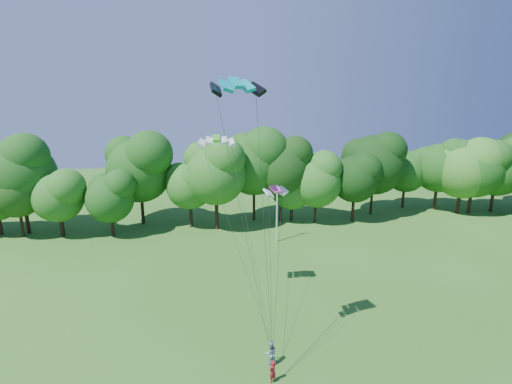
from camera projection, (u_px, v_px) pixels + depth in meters
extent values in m
cylinder|color=beige|center=(277.00, 214.00, 49.84)|extent=(0.18, 0.18, 7.34)
cube|color=beige|center=(277.00, 187.00, 48.94)|extent=(1.44, 0.43, 0.08)
imported|color=#AC1622|center=(273.00, 371.00, 26.57)|extent=(0.70, 0.66, 1.61)
imported|color=#8DA5C3|center=(271.00, 353.00, 28.27)|extent=(0.88, 0.70, 1.78)
cube|color=#058E96|center=(236.00, 83.00, 23.49)|extent=(3.40, 2.10, 0.73)
cube|color=green|center=(216.00, 138.00, 32.39)|extent=(3.03, 1.52, 0.49)
cube|color=#EC418C|center=(275.00, 189.00, 27.00)|extent=(1.85, 1.38, 0.39)
cylinder|color=black|center=(22.00, 224.00, 51.91)|extent=(0.43, 0.43, 3.64)
ellipsoid|color=#1B4012|center=(16.00, 188.00, 50.66)|extent=(7.29, 7.29, 7.95)
cylinder|color=black|center=(281.00, 206.00, 57.91)|extent=(0.44, 0.44, 4.55)
ellipsoid|color=black|center=(281.00, 165.00, 56.36)|extent=(9.10, 9.10, 9.93)
cylinder|color=black|center=(459.00, 199.00, 61.54)|extent=(0.52, 0.52, 4.59)
ellipsoid|color=#31671F|center=(464.00, 160.00, 59.97)|extent=(9.18, 9.18, 10.02)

